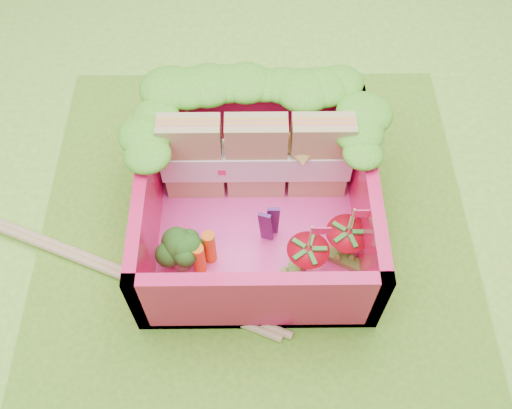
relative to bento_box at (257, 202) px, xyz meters
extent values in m
plane|color=#79C236|center=(-0.01, 0.01, -0.31)|extent=(14.00, 14.00, 0.00)
cube|color=#5E9D23|center=(-0.01, 0.01, -0.29)|extent=(2.60, 2.60, 0.03)
cube|color=#FF41A9|center=(0.00, 0.00, -0.25)|extent=(1.30, 1.30, 0.05)
cube|color=#E31350|center=(0.00, 0.61, 0.00)|extent=(1.30, 0.07, 0.55)
cube|color=#E31350|center=(0.00, -0.61, 0.00)|extent=(1.30, 0.07, 0.55)
cube|color=#E31350|center=(-0.61, 0.00, 0.00)|extent=(0.07, 1.30, 0.55)
cube|color=#E31350|center=(0.61, 0.00, 0.00)|extent=(0.07, 1.30, 0.55)
ellipsoid|color=#3A8418|center=(-0.50, 0.58, 0.33)|extent=(0.30, 0.30, 0.11)
ellipsoid|color=#3A8418|center=(-0.39, 0.58, 0.33)|extent=(0.30, 0.30, 0.11)
ellipsoid|color=#3A8418|center=(-0.28, 0.58, 0.33)|extent=(0.30, 0.30, 0.11)
ellipsoid|color=#3A8418|center=(-0.17, 0.58, 0.33)|extent=(0.30, 0.30, 0.11)
ellipsoid|color=#3A8418|center=(-0.06, 0.58, 0.33)|extent=(0.30, 0.30, 0.11)
ellipsoid|color=#3A8418|center=(0.06, 0.58, 0.33)|extent=(0.30, 0.30, 0.11)
ellipsoid|color=#3A8418|center=(0.17, 0.58, 0.33)|extent=(0.30, 0.30, 0.11)
ellipsoid|color=#3A8418|center=(0.28, 0.58, 0.33)|extent=(0.30, 0.30, 0.11)
ellipsoid|color=#3A8418|center=(0.39, 0.58, 0.33)|extent=(0.30, 0.30, 0.11)
ellipsoid|color=#3A8418|center=(0.50, 0.58, 0.33)|extent=(0.30, 0.30, 0.11)
ellipsoid|color=#3A8418|center=(-0.58, 0.10, 0.33)|extent=(0.27, 0.27, 0.10)
ellipsoid|color=#3A8418|center=(-0.58, 0.24, 0.33)|extent=(0.27, 0.27, 0.10)
ellipsoid|color=#3A8418|center=(-0.58, 0.38, 0.33)|extent=(0.27, 0.27, 0.10)
ellipsoid|color=#3A8418|center=(0.58, 0.10, 0.33)|extent=(0.27, 0.27, 0.10)
ellipsoid|color=#3A8418|center=(0.58, 0.24, 0.33)|extent=(0.27, 0.27, 0.10)
ellipsoid|color=#3A8418|center=(0.58, 0.38, 0.33)|extent=(0.27, 0.27, 0.10)
cube|color=tan|center=(-0.37, 0.26, 0.08)|extent=(0.35, 0.15, 0.62)
cube|color=tan|center=(0.00, 0.26, 0.08)|extent=(0.35, 0.15, 0.62)
cube|color=tan|center=(0.37, 0.26, 0.08)|extent=(0.35, 0.15, 0.62)
cube|color=white|center=(0.00, 0.26, 0.05)|extent=(1.11, 0.17, 0.20)
cylinder|color=#70AD53|center=(-0.43, -0.27, -0.16)|extent=(0.12, 0.12, 0.12)
ellipsoid|color=#195215|center=(-0.43, -0.27, -0.04)|extent=(0.32, 0.32, 0.12)
cylinder|color=#FF5F15|center=(-0.32, -0.31, -0.10)|extent=(0.07, 0.07, 0.25)
cylinder|color=#FF5F15|center=(-0.27, -0.24, -0.09)|extent=(0.07, 0.07, 0.26)
cube|color=#4A1855|center=(0.05, -0.14, -0.04)|extent=(0.07, 0.04, 0.38)
cube|color=#4A1855|center=(0.09, -0.10, -0.04)|extent=(0.07, 0.02, 0.38)
cone|color=red|center=(0.28, -0.32, -0.11)|extent=(0.23, 0.23, 0.23)
cylinder|color=tan|center=(0.28, -0.32, 0.13)|extent=(0.01, 0.01, 0.24)
cube|color=#FB296C|center=(0.33, -0.32, 0.21)|extent=(0.10, 0.01, 0.06)
cone|color=red|center=(0.50, -0.22, -0.10)|extent=(0.25, 0.25, 0.25)
cylinder|color=tan|center=(0.50, -0.22, 0.14)|extent=(0.01, 0.01, 0.24)
cube|color=#FB296C|center=(0.55, -0.22, 0.22)|extent=(0.10, 0.01, 0.06)
cube|color=#69B539|center=(0.50, -0.27, -0.20)|extent=(0.31, 0.21, 0.05)
cube|color=#69B539|center=(0.19, -0.35, -0.20)|extent=(0.19, 0.32, 0.05)
cube|color=tan|center=(-0.94, -0.27, -0.25)|extent=(2.16, 0.95, 0.05)
cube|color=tan|center=(-0.88, -0.25, -0.25)|extent=(2.16, 0.95, 0.05)
camera|label=1|loc=(-0.02, -1.79, 2.71)|focal=40.00mm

